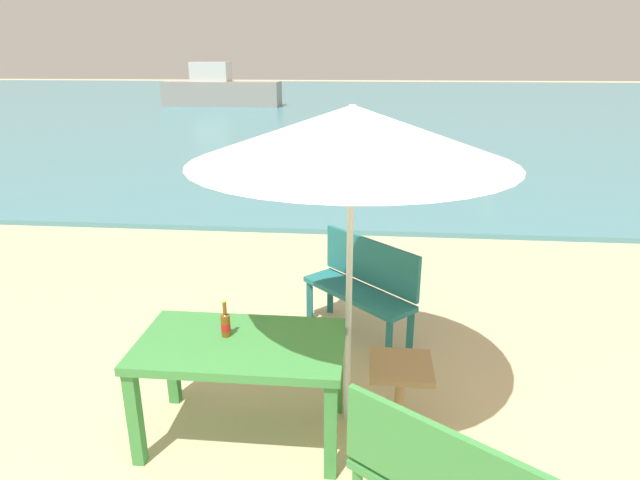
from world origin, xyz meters
name	(u,v)px	position (x,y,z in m)	size (l,w,h in m)	color
sea_water	(368,101)	(0.00, 30.00, 0.04)	(120.00, 50.00, 0.08)	teal
picnic_table_green	(241,355)	(-0.59, 0.40, 0.65)	(1.40, 0.80, 0.76)	#3D8C42
beer_bottle_amber	(226,324)	(-0.70, 0.46, 0.85)	(0.07, 0.07, 0.26)	brown
patio_umbrella	(352,135)	(0.13, 0.66, 2.12)	(2.10, 2.10, 2.30)	silver
side_table_wood	(400,387)	(0.51, 0.57, 0.35)	(0.44, 0.44, 0.54)	#9E7A51
bench_teal_center	(363,282)	(0.21, 1.97, 0.54)	(1.11, 1.10, 0.95)	#237275
swimmer_person	(491,182)	(2.61, 7.81, 0.24)	(0.34, 0.34, 0.41)	tan
boat_ferry	(221,90)	(-7.70, 25.78, 0.87)	(6.08, 1.66, 2.21)	gray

